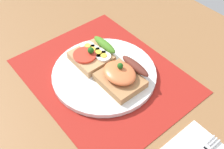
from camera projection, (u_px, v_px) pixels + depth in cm
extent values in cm
cube|color=olive|center=(104.00, 80.00, 69.41)|extent=(120.00, 90.00, 3.20)
cube|color=maroon|center=(104.00, 76.00, 68.14)|extent=(41.17, 32.83, 0.30)
cylinder|color=white|center=(104.00, 73.00, 67.59)|extent=(25.65, 25.65, 1.20)
cube|color=tan|center=(90.00, 58.00, 69.00)|extent=(9.30, 8.57, 2.05)
cylinder|color=red|center=(85.00, 55.00, 67.84)|extent=(5.84, 5.84, 0.60)
ellipsoid|color=#488323|center=(104.00, 45.00, 69.64)|extent=(8.18, 2.20, 1.80)
sphere|color=#1E5919|center=(90.00, 51.00, 67.23)|extent=(1.60, 1.60, 1.60)
cylinder|color=white|center=(88.00, 46.00, 70.14)|extent=(3.61, 3.61, 0.50)
cylinder|color=yellow|center=(88.00, 45.00, 69.90)|extent=(1.62, 1.62, 0.16)
cylinder|color=white|center=(92.00, 50.00, 69.23)|extent=(3.61, 3.61, 0.50)
cylinder|color=yellow|center=(92.00, 49.00, 68.99)|extent=(1.62, 1.62, 0.16)
cylinder|color=white|center=(98.00, 53.00, 68.45)|extent=(3.61, 3.61, 0.50)
cylinder|color=yellow|center=(98.00, 52.00, 68.21)|extent=(1.62, 1.62, 0.16)
cylinder|color=white|center=(104.00, 56.00, 67.57)|extent=(3.61, 3.61, 0.50)
cylinder|color=yellow|center=(104.00, 55.00, 67.33)|extent=(1.62, 1.62, 0.16)
cube|color=#AD7D4D|center=(120.00, 80.00, 64.00)|extent=(10.31, 8.46, 1.83)
ellipsoid|color=orange|center=(120.00, 73.00, 62.90)|extent=(8.46, 6.77, 2.18)
ellipsoid|color=#5E281F|center=(135.00, 66.00, 64.69)|extent=(8.77, 2.20, 1.80)
sphere|color=#1E5919|center=(120.00, 66.00, 61.91)|extent=(1.40, 1.40, 1.40)
cube|color=#B7B7BC|center=(207.00, 148.00, 54.01)|extent=(1.50, 1.20, 0.32)
cube|color=#B7B7BC|center=(210.00, 139.00, 55.23)|extent=(0.32, 2.80, 0.32)
cube|color=#B7B7BC|center=(213.00, 142.00, 54.89)|extent=(0.32, 2.80, 0.32)
cube|color=#B7B7BC|center=(216.00, 144.00, 54.54)|extent=(0.32, 2.80, 0.32)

